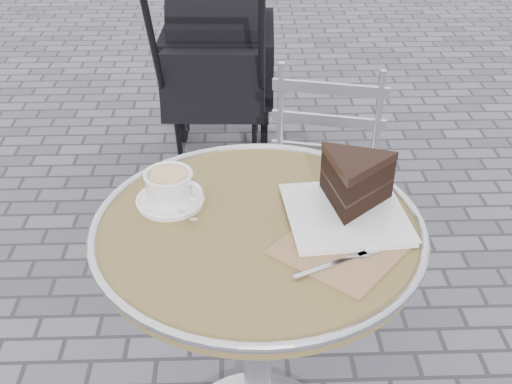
{
  "coord_description": "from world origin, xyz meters",
  "views": [
    {
      "loc": [
        -0.04,
        -1.11,
        1.53
      ],
      "look_at": [
        -0.0,
        0.06,
        0.78
      ],
      "focal_mm": 45.0,
      "sensor_mm": 36.0,
      "label": 1
    }
  ],
  "objects_px": {
    "cafe_table": "(258,284)",
    "cappuccino_set": "(170,190)",
    "cake_plate_set": "(352,189)",
    "baby_stroller": "(218,73)",
    "bistro_chair": "(323,165)"
  },
  "relations": [
    {
      "from": "cafe_table",
      "to": "bistro_chair",
      "type": "xyz_separation_m",
      "value": [
        0.23,
        0.64,
        -0.07
      ]
    },
    {
      "from": "cafe_table",
      "to": "baby_stroller",
      "type": "height_order",
      "value": "baby_stroller"
    },
    {
      "from": "bistro_chair",
      "to": "baby_stroller",
      "type": "bearing_deg",
      "value": 125.13
    },
    {
      "from": "cafe_table",
      "to": "cake_plate_set",
      "type": "bearing_deg",
      "value": 11.9
    },
    {
      "from": "bistro_chair",
      "to": "cafe_table",
      "type": "bearing_deg",
      "value": -96.13
    },
    {
      "from": "cake_plate_set",
      "to": "baby_stroller",
      "type": "height_order",
      "value": "baby_stroller"
    },
    {
      "from": "cappuccino_set",
      "to": "baby_stroller",
      "type": "bearing_deg",
      "value": 108.04
    },
    {
      "from": "cake_plate_set",
      "to": "cafe_table",
      "type": "bearing_deg",
      "value": -173.3
    },
    {
      "from": "cafe_table",
      "to": "cappuccino_set",
      "type": "height_order",
      "value": "cappuccino_set"
    },
    {
      "from": "cappuccino_set",
      "to": "bistro_chair",
      "type": "xyz_separation_m",
      "value": [
        0.42,
        0.55,
        -0.27
      ]
    },
    {
      "from": "cafe_table",
      "to": "bistro_chair",
      "type": "bearing_deg",
      "value": 70.13
    },
    {
      "from": "cafe_table",
      "to": "bistro_chair",
      "type": "height_order",
      "value": "bistro_chair"
    },
    {
      "from": "cafe_table",
      "to": "baby_stroller",
      "type": "distance_m",
      "value": 1.55
    },
    {
      "from": "bistro_chair",
      "to": "cake_plate_set",
      "type": "bearing_deg",
      "value": -79.07
    },
    {
      "from": "cake_plate_set",
      "to": "bistro_chair",
      "type": "xyz_separation_m",
      "value": [
        0.03,
        0.6,
        -0.29
      ]
    }
  ]
}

